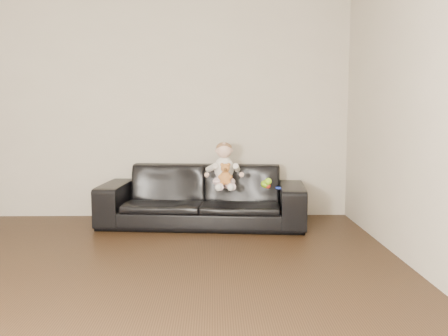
{
  "coord_description": "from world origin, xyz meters",
  "views": [
    {
      "loc": [
        0.89,
        -3.24,
        1.27
      ],
      "look_at": [
        1.0,
        2.14,
        0.65
      ],
      "focal_mm": 40.0,
      "sensor_mm": 36.0,
      "label": 1
    }
  ],
  "objects_px": {
    "sofa": "(203,196)",
    "toy_rattle": "(268,186)",
    "toy_green": "(266,184)",
    "toy_blue_disc": "(280,188)",
    "baby": "(224,168)",
    "teddy_bear": "(225,174)"
  },
  "relations": [
    {
      "from": "sofa",
      "to": "toy_rattle",
      "type": "bearing_deg",
      "value": -6.8
    },
    {
      "from": "sofa",
      "to": "toy_rattle",
      "type": "distance_m",
      "value": 0.74
    },
    {
      "from": "toy_green",
      "to": "baby",
      "type": "bearing_deg",
      "value": 179.56
    },
    {
      "from": "sofa",
      "to": "toy_rattle",
      "type": "relative_size",
      "value": 37.46
    },
    {
      "from": "sofa",
      "to": "toy_blue_disc",
      "type": "height_order",
      "value": "sofa"
    },
    {
      "from": "toy_green",
      "to": "teddy_bear",
      "type": "bearing_deg",
      "value": -161.47
    },
    {
      "from": "teddy_bear",
      "to": "toy_blue_disc",
      "type": "height_order",
      "value": "teddy_bear"
    },
    {
      "from": "toy_rattle",
      "to": "baby",
      "type": "bearing_deg",
      "value": 175.85
    },
    {
      "from": "toy_rattle",
      "to": "toy_green",
      "type": "bearing_deg",
      "value": 125.13
    },
    {
      "from": "baby",
      "to": "teddy_bear",
      "type": "bearing_deg",
      "value": -96.94
    },
    {
      "from": "baby",
      "to": "teddy_bear",
      "type": "relative_size",
      "value": 2.16
    },
    {
      "from": "toy_green",
      "to": "toy_blue_disc",
      "type": "height_order",
      "value": "toy_green"
    },
    {
      "from": "toy_green",
      "to": "toy_rattle",
      "type": "bearing_deg",
      "value": -54.87
    },
    {
      "from": "baby",
      "to": "toy_rattle",
      "type": "height_order",
      "value": "baby"
    },
    {
      "from": "toy_green",
      "to": "toy_blue_disc",
      "type": "relative_size",
      "value": 1.29
    },
    {
      "from": "sofa",
      "to": "teddy_bear",
      "type": "relative_size",
      "value": 9.73
    },
    {
      "from": "sofa",
      "to": "teddy_bear",
      "type": "bearing_deg",
      "value": -42.34
    },
    {
      "from": "toy_rattle",
      "to": "toy_blue_disc",
      "type": "bearing_deg",
      "value": 0.63
    },
    {
      "from": "toy_green",
      "to": "toy_rattle",
      "type": "xyz_separation_m",
      "value": [
        0.02,
        -0.03,
        -0.01
      ]
    },
    {
      "from": "sofa",
      "to": "baby",
      "type": "xyz_separation_m",
      "value": [
        0.24,
        -0.12,
        0.32
      ]
    },
    {
      "from": "teddy_bear",
      "to": "sofa",
      "type": "bearing_deg",
      "value": 108.96
    },
    {
      "from": "baby",
      "to": "toy_blue_disc",
      "type": "distance_m",
      "value": 0.65
    }
  ]
}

